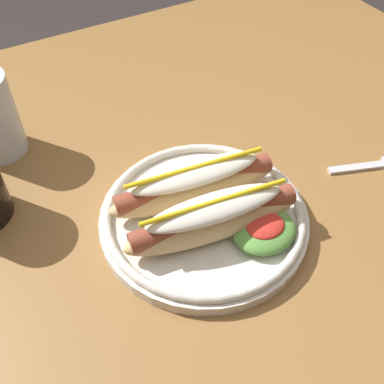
# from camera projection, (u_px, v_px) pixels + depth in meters

# --- Properties ---
(dining_table) EXTENTS (1.38, 0.96, 0.74)m
(dining_table) POSITION_uv_depth(u_px,v_px,m) (141.00, 238.00, 0.68)
(dining_table) COLOR olive
(dining_table) RESTS_ON ground_plane
(hot_dog_plate) EXTENTS (0.26, 0.26, 0.08)m
(hot_dog_plate) POSITION_uv_depth(u_px,v_px,m) (206.00, 210.00, 0.56)
(hot_dog_plate) COLOR silver
(hot_dog_plate) RESTS_ON dining_table
(fork) EXTENTS (0.12, 0.06, 0.00)m
(fork) POSITION_uv_depth(u_px,v_px,m) (376.00, 165.00, 0.65)
(fork) COLOR silver
(fork) RESTS_ON dining_table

